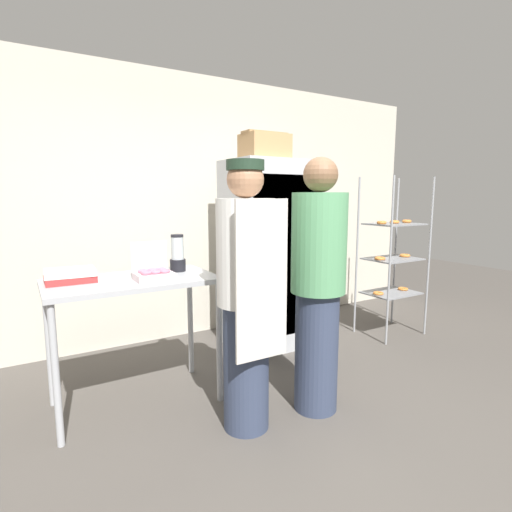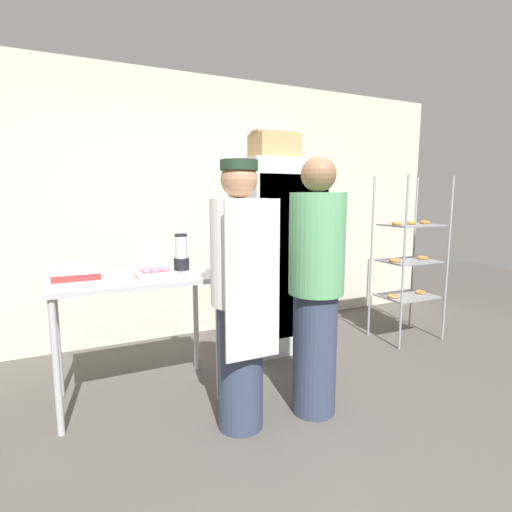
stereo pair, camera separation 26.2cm
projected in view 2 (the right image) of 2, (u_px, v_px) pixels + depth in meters
ground_plane at (319, 447)px, 2.42m from camera, size 14.00×14.00×0.00m
back_wall at (196, 208)px, 4.32m from camera, size 6.40×0.12×2.75m
refrigerator at (278, 255)px, 3.97m from camera, size 0.78×0.69×1.85m
baking_rack at (409, 260)px, 4.17m from camera, size 0.63×0.47×1.70m
prep_counter at (135, 292)px, 2.90m from camera, size 1.15×0.64×0.93m
donut_box at (155, 271)px, 2.83m from camera, size 0.26×0.22×0.26m
blender_pitcher at (181, 254)px, 3.12m from camera, size 0.12×0.12×0.28m
binder_stack at (76, 272)px, 2.80m from camera, size 0.32×0.25×0.09m
cardboard_storage_box at (274, 146)px, 3.72m from camera, size 0.42×0.31×0.25m
person_baker at (240, 294)px, 2.51m from camera, size 0.36×0.38×1.72m
person_customer at (316, 287)px, 2.70m from camera, size 0.37×0.37×1.76m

